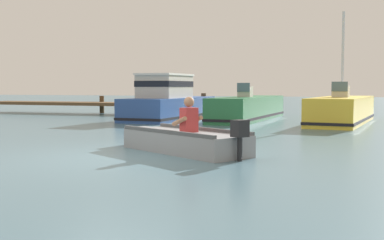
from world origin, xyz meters
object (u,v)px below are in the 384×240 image
(moored_boat_yellow, at_px, (342,111))
(moored_boat_green, at_px, (248,109))
(rowboat_with_person, at_px, (183,140))
(moored_boat_blue, at_px, (169,102))

(moored_boat_yellow, bearing_deg, moored_boat_green, 167.68)
(rowboat_with_person, height_order, moored_boat_green, moored_boat_green)
(rowboat_with_person, xyz_separation_m, moored_boat_green, (-0.79, 10.47, 0.21))
(rowboat_with_person, height_order, moored_boat_yellow, moored_boat_yellow)
(rowboat_with_person, relative_size, moored_boat_blue, 0.55)
(rowboat_with_person, bearing_deg, moored_boat_green, 94.33)
(rowboat_with_person, distance_m, moored_boat_yellow, 10.10)
(moored_boat_blue, height_order, moored_boat_yellow, moored_boat_yellow)
(moored_boat_yellow, bearing_deg, rowboat_with_person, -107.43)
(rowboat_with_person, bearing_deg, moored_boat_blue, 112.90)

